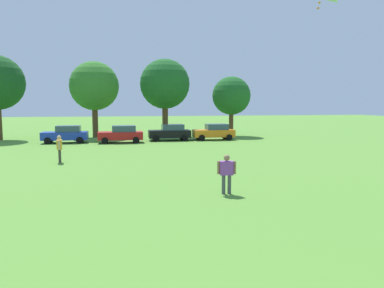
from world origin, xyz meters
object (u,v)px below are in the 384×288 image
adult_bystander (227,171)px  parked_car_red_1 (121,134)px  tree_left (94,86)px  tree_far_right (231,96)px  bystander_near_trees (59,146)px  parked_car_blue_0 (66,134)px  parked_car_black_2 (170,132)px  tree_right (165,84)px  parked_car_orange_3 (214,132)px

adult_bystander → parked_car_red_1: bearing=-67.9°
tree_left → tree_far_right: size_ratio=1.22×
bystander_near_trees → parked_car_blue_0: (-1.34, 12.54, -0.20)m
parked_car_black_2 → parked_car_red_1: bearing=14.4°
parked_car_blue_0 → parked_car_black_2: bearing=-178.0°
adult_bystander → parked_car_black_2: (0.68, 23.07, -0.14)m
parked_car_red_1 → parked_car_black_2: bearing=-165.6°
parked_car_red_1 → bystander_near_trees: bearing=71.1°
adult_bystander → parked_car_black_2: bearing=-80.7°
parked_car_red_1 → adult_bystander: bearing=101.2°
parked_car_red_1 → tree_far_right: tree_far_right is taller
tree_far_right → tree_right: bearing=172.4°
tree_right → tree_far_right: size_ratio=1.28×
adult_bystander → parked_car_red_1: (-4.32, 21.78, -0.14)m
adult_bystander → parked_car_black_2: 23.08m
adult_bystander → parked_car_orange_3: bearing=-92.2°
parked_car_orange_3 → parked_car_black_2: bearing=-2.1°
parked_car_red_1 → tree_right: 9.65m
parked_car_black_2 → tree_right: size_ratio=0.48×
parked_car_orange_3 → tree_left: 14.55m
parked_car_blue_0 → parked_car_orange_3: 14.99m
adult_bystander → parked_car_orange_3: adult_bystander is taller
bystander_near_trees → parked_car_orange_3: bearing=-53.8°
parked_car_blue_0 → tree_right: (10.40, 5.43, 5.19)m
bystander_near_trees → tree_far_right: bearing=-51.6°
tree_left → bystander_near_trees: bearing=-93.5°
bystander_near_trees → tree_far_right: tree_far_right is taller
bystander_near_trees → tree_right: bearing=-33.6°
parked_car_black_2 → tree_right: (0.09, 5.07, 5.19)m
bystander_near_trees → parked_car_black_2: size_ratio=0.41×
parked_car_blue_0 → tree_left: bearing=-113.2°
parked_car_red_1 → parked_car_blue_0: bearing=-9.8°
adult_bystander → tree_right: bearing=-80.6°
tree_right → bystander_near_trees: bearing=-116.8°
bystander_near_trees → parked_car_blue_0: bearing=-0.8°
parked_car_orange_3 → tree_far_right: 6.52m
parked_car_black_2 → tree_far_right: 9.60m
bystander_near_trees → parked_car_blue_0: 12.61m
adult_bystander → tree_far_right: tree_far_right is taller
bystander_near_trees → tree_right: size_ratio=0.20×
parked_car_orange_3 → tree_right: (-4.59, 5.24, 5.19)m
parked_car_orange_3 → tree_left: (-12.55, 5.50, 4.91)m
tree_left → adult_bystander: bearing=-75.8°
tree_right → adult_bystander: bearing=-91.6°
parked_car_black_2 → tree_left: (-7.87, 5.32, 4.91)m
adult_bystander → parked_car_blue_0: bearing=-56.1°
parked_car_blue_0 → parked_car_black_2: size_ratio=1.00×
bystander_near_trees → parked_car_blue_0: bystander_near_trees is taller
tree_left → parked_car_orange_3: bearing=-23.6°
tree_left → parked_car_blue_0: bearing=-113.2°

